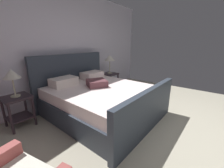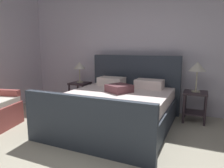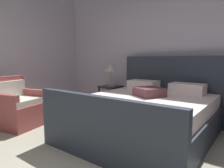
{
  "view_description": "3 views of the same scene",
  "coord_description": "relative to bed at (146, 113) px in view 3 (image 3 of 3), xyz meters",
  "views": [
    {
      "loc": [
        -2.32,
        -0.28,
        1.54
      ],
      "look_at": [
        -0.46,
        1.19,
        0.85
      ],
      "focal_mm": 22.61,
      "sensor_mm": 36.0,
      "label": 1
    },
    {
      "loc": [
        1.23,
        -1.74,
        1.44
      ],
      "look_at": [
        -0.15,
        1.43,
        0.84
      ],
      "focal_mm": 33.4,
      "sensor_mm": 36.0,
      "label": 2
    },
    {
      "loc": [
        1.22,
        -1.11,
        1.21
      ],
      "look_at": [
        -0.39,
        1.09,
        0.88
      ],
      "focal_mm": 32.22,
      "sensor_mm": 36.0,
      "label": 3
    }
  ],
  "objects": [
    {
      "name": "table_lamp_left",
      "position": [
        -1.33,
        0.85,
        0.65
      ],
      "size": [
        0.28,
        0.28,
        0.5
      ],
      "color": "#B7B293",
      "rests_on": "nightstand_left"
    },
    {
      "name": "bed",
      "position": [
        0.0,
        0.0,
        0.0
      ],
      "size": [
        2.06,
        2.3,
        1.28
      ],
      "color": "#2D3540",
      "rests_on": "ground"
    },
    {
      "name": "nightstand_left",
      "position": [
        -1.33,
        0.85,
        0.05
      ],
      "size": [
        0.44,
        0.44,
        0.6
      ],
      "color": "#32262D",
      "rests_on": "ground"
    },
    {
      "name": "armchair",
      "position": [
        -2.09,
        -0.98,
        -0.01
      ],
      "size": [
        0.86,
        0.86,
        0.9
      ],
      "color": "#A14B47",
      "rests_on": "ground"
    },
    {
      "name": "wall_back",
      "position": [
        0.19,
        1.29,
        1.07
      ],
      "size": [
        6.21,
        0.12,
        2.84
      ],
      "primitive_type": "cube",
      "color": "silver",
      "rests_on": "ground"
    }
  ]
}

